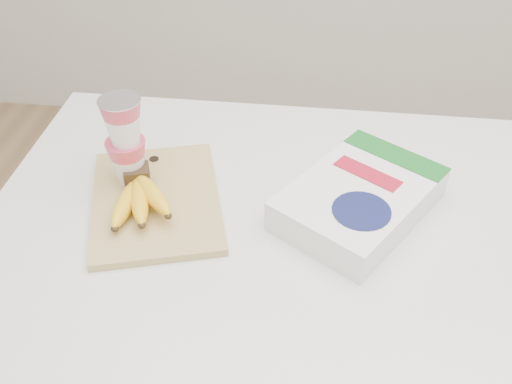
# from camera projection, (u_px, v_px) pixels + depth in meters

# --- Properties ---
(room) EXTENTS (4.00, 4.00, 4.00)m
(room) POSITION_uv_depth(u_px,v_px,m) (368.00, 83.00, 0.82)
(room) COLOR tan
(room) RESTS_ON ground
(cutting_board) EXTENTS (0.32, 0.38, 0.02)m
(cutting_board) POSITION_uv_depth(u_px,v_px,m) (156.00, 200.00, 1.10)
(cutting_board) COLOR tan
(cutting_board) RESTS_ON table
(bananas) EXTENTS (0.14, 0.18, 0.06)m
(bananas) POSITION_uv_depth(u_px,v_px,m) (139.00, 196.00, 1.06)
(bananas) COLOR #382816
(bananas) RESTS_ON cutting_board
(yogurt_stack) EXTENTS (0.08, 0.08, 0.18)m
(yogurt_stack) POSITION_uv_depth(u_px,v_px,m) (125.00, 138.00, 1.08)
(yogurt_stack) COLOR white
(yogurt_stack) RESTS_ON cutting_board
(cereal_box) EXTENTS (0.34, 0.37, 0.07)m
(cereal_box) POSITION_uv_depth(u_px,v_px,m) (359.00, 199.00, 1.07)
(cereal_box) COLOR white
(cereal_box) RESTS_ON table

